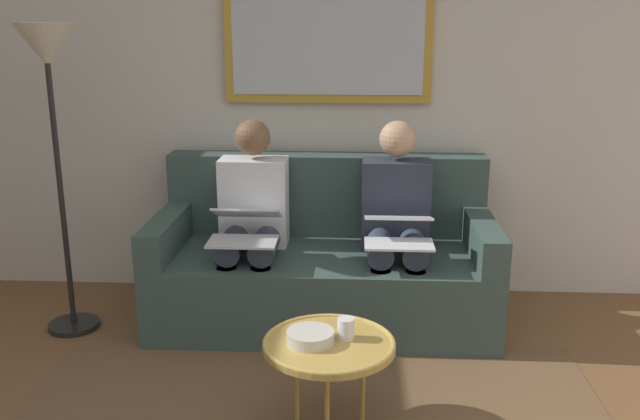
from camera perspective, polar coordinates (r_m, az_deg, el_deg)
wall_rear at (r=4.25m, az=0.70°, el=10.43°), size 6.00×0.12×2.60m
couch at (r=3.99m, az=0.34°, el=-4.48°), size 1.89×0.90×0.90m
framed_mirror at (r=4.14m, az=0.65°, el=13.77°), size 1.22×0.05×0.71m
coffee_table at (r=2.83m, az=0.75°, el=-11.17°), size 0.54×0.54×0.43m
cup at (r=2.83m, az=2.16°, el=-9.79°), size 0.07×0.07×0.09m
bowl at (r=2.81m, az=-0.80°, el=-10.46°), size 0.19×0.19×0.05m
person_left at (r=3.83m, az=6.32°, el=-0.74°), size 0.38×0.58×1.14m
laptop_white at (r=3.59m, az=6.53°, el=-1.61°), size 0.35×0.32×0.14m
person_right at (r=3.87m, az=-5.67°, el=-0.56°), size 0.38×0.58×1.14m
laptop_silver at (r=3.65m, az=-6.22°, el=-1.27°), size 0.36×0.38×0.17m
standing_lamp at (r=3.83m, az=-21.52°, el=9.91°), size 0.32×0.32×1.66m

